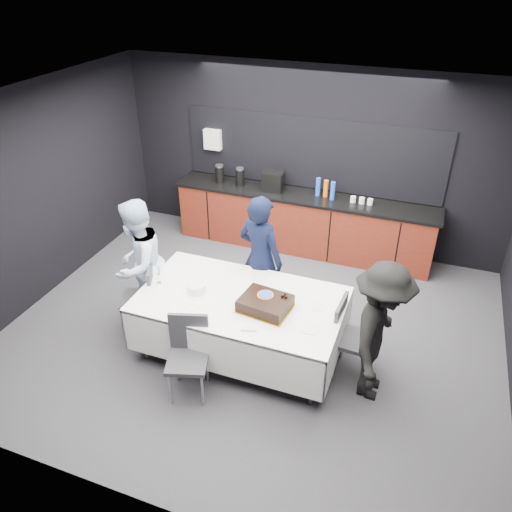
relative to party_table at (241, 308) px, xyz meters
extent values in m
plane|color=#3E3E43|center=(0.00, 0.40, -0.64)|extent=(6.00, 6.00, 0.00)
cube|color=white|center=(0.00, 0.40, 2.16)|extent=(6.00, 5.00, 0.04)
cube|color=black|center=(0.00, 2.90, 0.76)|extent=(6.00, 0.04, 2.80)
cube|color=black|center=(0.00, -2.10, 0.76)|extent=(6.00, 0.04, 2.80)
cube|color=black|center=(-3.00, 0.40, 0.76)|extent=(0.04, 5.00, 2.80)
cube|color=#57190D|center=(0.00, 2.60, -0.19)|extent=(4.00, 0.60, 0.90)
cube|color=black|center=(0.00, 2.60, 0.28)|extent=(4.10, 0.64, 0.04)
cube|color=black|center=(0.00, 2.88, 0.86)|extent=(4.00, 0.03, 1.10)
cube|color=white|center=(-1.60, 2.83, 0.91)|extent=(0.28, 0.12, 0.32)
cylinder|color=black|center=(-1.40, 2.60, 0.43)|extent=(0.14, 0.14, 0.26)
cylinder|color=black|center=(-1.05, 2.60, 0.43)|extent=(0.14, 0.14, 0.26)
cube|color=black|center=(-0.50, 2.60, 0.45)|extent=(0.32, 0.24, 0.30)
cylinder|color=blue|center=(0.20, 2.65, 0.44)|extent=(0.07, 0.07, 0.28)
cylinder|color=orange|center=(0.32, 2.65, 0.43)|extent=(0.07, 0.07, 0.26)
cylinder|color=blue|center=(0.44, 2.58, 0.44)|extent=(0.07, 0.07, 0.28)
cylinder|color=white|center=(0.75, 2.60, 0.34)|extent=(0.08, 0.08, 0.09)
cylinder|color=white|center=(0.88, 2.60, 0.34)|extent=(0.08, 0.08, 0.09)
cylinder|color=white|center=(1.00, 2.60, 0.34)|extent=(0.08, 0.08, 0.09)
cylinder|color=#99999E|center=(-1.40, 2.60, 0.57)|extent=(0.12, 0.12, 0.03)
cylinder|color=#99999E|center=(-1.05, 2.60, 0.57)|extent=(0.12, 0.12, 0.03)
cylinder|color=#99999E|center=(-1.00, -0.50, -0.27)|extent=(0.06, 0.06, 0.75)
cylinder|color=#99999E|center=(-1.00, 0.50, -0.27)|extent=(0.06, 0.06, 0.75)
cylinder|color=#99999E|center=(1.00, -0.50, -0.27)|extent=(0.06, 0.06, 0.75)
cylinder|color=#99999E|center=(1.00, 0.50, -0.27)|extent=(0.06, 0.06, 0.75)
cube|color=white|center=(0.00, 0.00, 0.12)|extent=(2.32, 1.32, 0.04)
cube|color=white|center=(0.00, -0.65, -0.15)|extent=(2.32, 0.02, 0.55)
cube|color=white|center=(0.00, 0.65, -0.15)|extent=(2.32, 0.02, 0.55)
cube|color=white|center=(-1.15, 0.00, -0.15)|extent=(0.02, 1.32, 0.55)
cube|color=white|center=(1.15, 0.00, -0.15)|extent=(0.02, 1.32, 0.55)
cube|color=gold|center=(0.32, -0.08, 0.15)|extent=(0.62, 0.53, 0.01)
cube|color=black|center=(0.32, -0.08, 0.21)|extent=(0.57, 0.48, 0.11)
cube|color=black|center=(0.32, -0.08, 0.27)|extent=(0.57, 0.48, 0.01)
cylinder|color=orange|center=(0.30, -0.02, 0.28)|extent=(0.18, 0.18, 0.00)
cylinder|color=blue|center=(0.30, -0.02, 0.28)|extent=(0.15, 0.15, 0.01)
sphere|color=black|center=(0.50, 0.04, 0.30)|extent=(0.04, 0.04, 0.04)
sphere|color=black|center=(0.52, 0.00, 0.30)|extent=(0.04, 0.04, 0.04)
sphere|color=black|center=(0.48, 0.00, 0.30)|extent=(0.04, 0.04, 0.04)
cylinder|color=white|center=(-0.52, -0.05, 0.19)|extent=(0.21, 0.21, 0.10)
cylinder|color=white|center=(-0.45, -0.32, 0.14)|extent=(0.21, 0.21, 0.01)
cylinder|color=white|center=(0.86, 0.16, 0.14)|extent=(0.18, 0.18, 0.01)
cylinder|color=white|center=(0.87, -0.23, 0.14)|extent=(0.22, 0.22, 0.01)
cylinder|color=white|center=(0.04, 0.47, 0.14)|extent=(0.21, 0.21, 0.01)
cube|color=white|center=(0.28, -0.46, 0.15)|extent=(0.18, 0.14, 0.02)
cylinder|color=white|center=(-1.02, -0.05, 0.14)|extent=(0.06, 0.06, 0.00)
cylinder|color=white|center=(-1.02, -0.05, 0.20)|extent=(0.01, 0.01, 0.12)
cylinder|color=white|center=(-1.02, -0.05, 0.31)|extent=(0.05, 0.05, 0.10)
cube|color=#323238|center=(-1.35, -0.04, -0.19)|extent=(0.55, 0.55, 0.05)
cube|color=#323238|center=(-1.18, 0.04, 0.06)|extent=(0.20, 0.40, 0.45)
cylinder|color=#99999E|center=(-1.57, 0.05, -0.42)|extent=(0.03, 0.03, 0.44)
cylinder|color=#99999E|center=(-1.44, -0.26, -0.42)|extent=(0.03, 0.03, 0.44)
cylinder|color=#99999E|center=(-1.26, 0.19, -0.42)|extent=(0.03, 0.03, 0.44)
cylinder|color=#99999E|center=(-1.13, -0.13, -0.42)|extent=(0.03, 0.03, 0.44)
cube|color=#323238|center=(1.31, 0.13, -0.19)|extent=(0.45, 0.45, 0.05)
cube|color=#323238|center=(1.12, 0.14, 0.06)|extent=(0.07, 0.42, 0.45)
cylinder|color=#99999E|center=(1.46, -0.05, -0.42)|extent=(0.03, 0.03, 0.44)
cylinder|color=#99999E|center=(1.49, 0.29, -0.42)|extent=(0.03, 0.03, 0.44)
cylinder|color=#99999E|center=(1.13, -0.03, -0.42)|extent=(0.03, 0.03, 0.44)
cylinder|color=#99999E|center=(1.15, 0.31, -0.42)|extent=(0.03, 0.03, 0.44)
cube|color=#323238|center=(-0.28, -0.82, -0.19)|extent=(0.52, 0.52, 0.05)
cube|color=#323238|center=(-0.33, -0.63, 0.06)|extent=(0.41, 0.16, 0.45)
cylinder|color=#99999E|center=(-0.39, -1.03, -0.42)|extent=(0.03, 0.03, 0.44)
cylinder|color=#99999E|center=(-0.06, -0.93, -0.42)|extent=(0.03, 0.03, 0.44)
cylinder|color=#99999E|center=(-0.49, -0.70, -0.42)|extent=(0.03, 0.03, 0.44)
cylinder|color=#99999E|center=(-0.16, -0.60, -0.42)|extent=(0.03, 0.03, 0.44)
imported|color=black|center=(-0.04, 0.75, 0.21)|extent=(0.71, 0.56, 1.71)
imported|color=silver|center=(-1.41, 0.14, 0.20)|extent=(0.64, 0.82, 1.68)
imported|color=black|center=(1.56, -0.10, 0.17)|extent=(0.63, 1.06, 1.62)
camera|label=1|loc=(1.74, -4.19, 3.49)|focal=35.00mm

